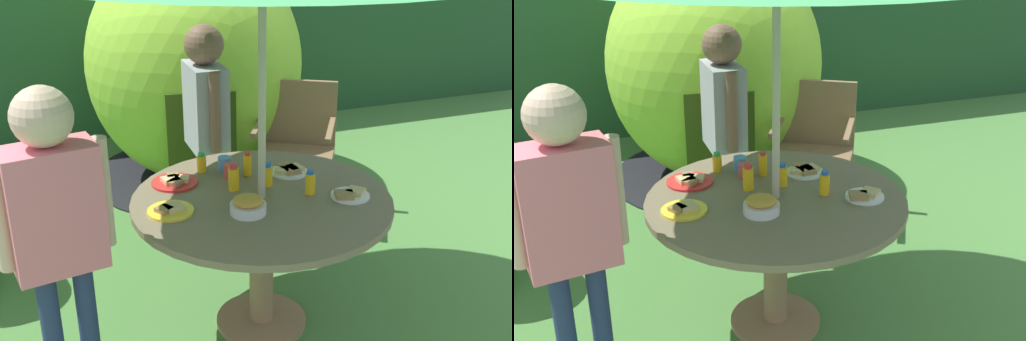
% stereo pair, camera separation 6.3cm
% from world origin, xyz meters
% --- Properties ---
extents(ground_plane, '(10.00, 10.00, 0.02)m').
position_xyz_m(ground_plane, '(0.00, 0.00, -0.01)').
color(ground_plane, '#477A38').
extents(hedge_backdrop, '(9.00, 0.70, 1.72)m').
position_xyz_m(hedge_backdrop, '(0.00, 3.49, 0.86)').
color(hedge_backdrop, '#234C28').
rests_on(hedge_backdrop, ground_plane).
extents(garden_table, '(1.25, 1.25, 0.72)m').
position_xyz_m(garden_table, '(0.00, 0.00, 0.59)').
color(garden_table, '#93704C').
rests_on(garden_table, ground_plane).
extents(wooden_chair, '(0.70, 0.69, 0.91)m').
position_xyz_m(wooden_chair, '(0.70, 1.15, 0.52)').
color(wooden_chair, brown).
rests_on(wooden_chair, ground_plane).
extents(dome_tent, '(2.03, 2.03, 1.80)m').
position_xyz_m(dome_tent, '(0.24, 2.03, 0.89)').
color(dome_tent, '#8CC633').
rests_on(dome_tent, ground_plane).
extents(child_in_grey_shirt, '(0.24, 0.47, 1.38)m').
position_xyz_m(child_in_grey_shirt, '(0.02, 0.97, 0.88)').
color(child_in_grey_shirt, brown).
rests_on(child_in_grey_shirt, ground_plane).
extents(child_in_pink_shirt, '(0.47, 0.26, 1.40)m').
position_xyz_m(child_in_pink_shirt, '(-0.95, -0.16, 0.89)').
color(child_in_pink_shirt, navy).
rests_on(child_in_pink_shirt, ground_plane).
extents(snack_bowl, '(0.17, 0.17, 0.08)m').
position_xyz_m(snack_bowl, '(-0.12, -0.14, 0.76)').
color(snack_bowl, white).
rests_on(snack_bowl, garden_table).
extents(plate_far_left, '(0.23, 0.23, 0.03)m').
position_xyz_m(plate_far_left, '(-0.35, 0.31, 0.73)').
color(plate_far_left, red).
rests_on(plate_far_left, garden_table).
extents(plate_near_left, '(0.20, 0.20, 0.03)m').
position_xyz_m(plate_near_left, '(0.24, 0.23, 0.73)').
color(plate_near_left, white).
rests_on(plate_near_left, garden_table).
extents(plate_center_front, '(0.19, 0.19, 0.03)m').
position_xyz_m(plate_center_front, '(0.40, -0.15, 0.73)').
color(plate_center_front, white).
rests_on(plate_center_front, garden_table).
extents(plate_near_right, '(0.21, 0.21, 0.03)m').
position_xyz_m(plate_near_right, '(-0.45, -0.00, 0.73)').
color(plate_near_right, yellow).
rests_on(plate_near_right, garden_table).
extents(juice_bottle_far_right, '(0.05, 0.05, 0.10)m').
position_xyz_m(juice_bottle_far_right, '(-0.18, 0.41, 0.77)').
color(juice_bottle_far_right, yellow).
rests_on(juice_bottle_far_right, garden_table).
extents(juice_bottle_center_back, '(0.04, 0.04, 0.13)m').
position_xyz_m(juice_bottle_center_back, '(0.03, 0.28, 0.78)').
color(juice_bottle_center_back, yellow).
rests_on(juice_bottle_center_back, garden_table).
extents(juice_bottle_mid_left, '(0.05, 0.05, 0.12)m').
position_xyz_m(juice_bottle_mid_left, '(0.08, 0.12, 0.78)').
color(juice_bottle_mid_left, yellow).
rests_on(juice_bottle_mid_left, garden_table).
extents(juice_bottle_mid_right, '(0.05, 0.05, 0.12)m').
position_xyz_m(juice_bottle_mid_right, '(0.23, -0.04, 0.78)').
color(juice_bottle_mid_right, yellow).
rests_on(juice_bottle_mid_right, garden_table).
extents(juice_bottle_front_edge, '(0.05, 0.05, 0.13)m').
position_xyz_m(juice_bottle_front_edge, '(-0.10, 0.13, 0.78)').
color(juice_bottle_front_edge, yellow).
rests_on(juice_bottle_front_edge, garden_table).
extents(cup_near, '(0.07, 0.07, 0.07)m').
position_xyz_m(cup_near, '(-0.06, 0.29, 0.75)').
color(cup_near, '#E04C47').
rests_on(cup_near, garden_table).
extents(cup_far, '(0.07, 0.07, 0.07)m').
position_xyz_m(cup_far, '(-0.06, 0.39, 0.76)').
color(cup_far, '#4C99D8').
rests_on(cup_far, garden_table).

